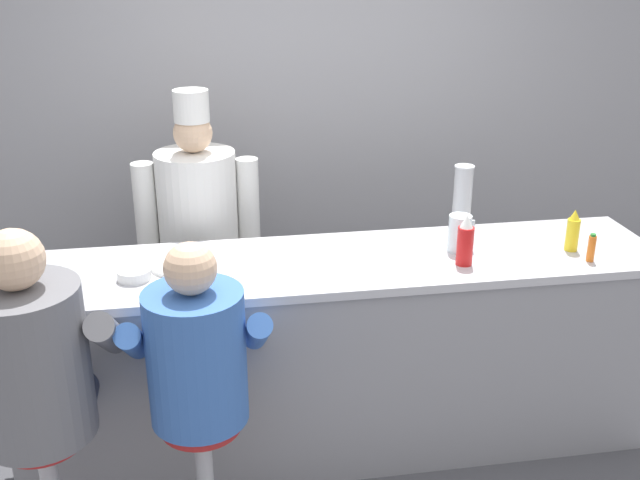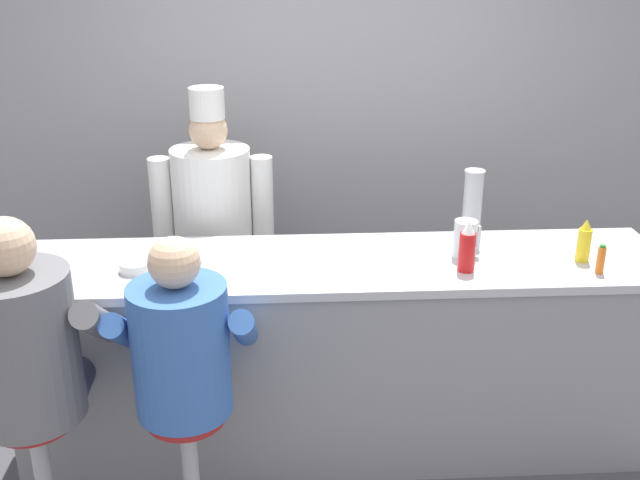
{
  "view_description": "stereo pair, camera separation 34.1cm",
  "coord_description": "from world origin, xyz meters",
  "px_view_note": "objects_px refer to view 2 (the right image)",
  "views": [
    {
      "loc": [
        -0.62,
        -2.82,
        2.41
      ],
      "look_at": [
        -0.11,
        0.31,
        1.13
      ],
      "focal_mm": 42.0,
      "sensor_mm": 36.0,
      "label": 1
    },
    {
      "loc": [
        -0.28,
        -2.86,
        2.41
      ],
      "look_at": [
        -0.11,
        0.31,
        1.13
      ],
      "focal_mm": 42.0,
      "sensor_mm": 36.0,
      "label": 2
    }
  ],
  "objects_px": {
    "mustard_bottle_yellow": "(584,242)",
    "cook_in_whites_near": "(214,227)",
    "water_pitcher_clear": "(465,239)",
    "diner_seated_blue": "(183,356)",
    "breakfast_plate": "(179,260)",
    "cup_stack_steel": "(472,206)",
    "diner_seated_grey": "(26,350)",
    "coffee_mug_blue": "(5,274)",
    "cereal_bowl": "(136,266)",
    "ketchup_bottle_red": "(467,248)",
    "hot_sauce_bottle_orange": "(601,260)"
  },
  "relations": [
    {
      "from": "mustard_bottle_yellow",
      "to": "cook_in_whites_near",
      "type": "distance_m",
      "value": 1.93
    },
    {
      "from": "water_pitcher_clear",
      "to": "diner_seated_blue",
      "type": "bearing_deg",
      "value": -154.68
    },
    {
      "from": "breakfast_plate",
      "to": "cup_stack_steel",
      "type": "bearing_deg",
      "value": 7.79
    },
    {
      "from": "diner_seated_grey",
      "to": "coffee_mug_blue",
      "type": "bearing_deg",
      "value": 115.3
    },
    {
      "from": "cup_stack_steel",
      "to": "diner_seated_blue",
      "type": "xyz_separation_m",
      "value": [
        -1.34,
        -0.8,
        -0.33
      ]
    },
    {
      "from": "diner_seated_blue",
      "to": "mustard_bottle_yellow",
      "type": "bearing_deg",
      "value": 16.02
    },
    {
      "from": "diner_seated_grey",
      "to": "cereal_bowl",
      "type": "bearing_deg",
      "value": 55.67
    },
    {
      "from": "mustard_bottle_yellow",
      "to": "breakfast_plate",
      "type": "bearing_deg",
      "value": 177.28
    },
    {
      "from": "ketchup_bottle_red",
      "to": "water_pitcher_clear",
      "type": "xyz_separation_m",
      "value": [
        0.03,
        0.16,
        -0.02
      ]
    },
    {
      "from": "coffee_mug_blue",
      "to": "cook_in_whites_near",
      "type": "xyz_separation_m",
      "value": [
        0.84,
        0.85,
        -0.12
      ]
    },
    {
      "from": "water_pitcher_clear",
      "to": "cereal_bowl",
      "type": "relative_size",
      "value": 1.22
    },
    {
      "from": "mustard_bottle_yellow",
      "to": "diner_seated_grey",
      "type": "height_order",
      "value": "diner_seated_grey"
    },
    {
      "from": "hot_sauce_bottle_orange",
      "to": "coffee_mug_blue",
      "type": "distance_m",
      "value": 2.64
    },
    {
      "from": "breakfast_plate",
      "to": "cup_stack_steel",
      "type": "distance_m",
      "value": 1.44
    },
    {
      "from": "hot_sauce_bottle_orange",
      "to": "water_pitcher_clear",
      "type": "relative_size",
      "value": 0.75
    },
    {
      "from": "cook_in_whites_near",
      "to": "cup_stack_steel",
      "type": "bearing_deg",
      "value": -19.6
    },
    {
      "from": "mustard_bottle_yellow",
      "to": "cereal_bowl",
      "type": "bearing_deg",
      "value": -180.0
    },
    {
      "from": "diner_seated_grey",
      "to": "diner_seated_blue",
      "type": "distance_m",
      "value": 0.61
    },
    {
      "from": "water_pitcher_clear",
      "to": "coffee_mug_blue",
      "type": "height_order",
      "value": "water_pitcher_clear"
    },
    {
      "from": "cook_in_whites_near",
      "to": "hot_sauce_bottle_orange",
      "type": "bearing_deg",
      "value": -26.35
    },
    {
      "from": "cereal_bowl",
      "to": "cook_in_whites_near",
      "type": "height_order",
      "value": "cook_in_whites_near"
    },
    {
      "from": "breakfast_plate",
      "to": "hot_sauce_bottle_orange",
      "type": "bearing_deg",
      "value": -6.86
    },
    {
      "from": "hot_sauce_bottle_orange",
      "to": "cup_stack_steel",
      "type": "relative_size",
      "value": 0.37
    },
    {
      "from": "hot_sauce_bottle_orange",
      "to": "diner_seated_blue",
      "type": "height_order",
      "value": "diner_seated_blue"
    },
    {
      "from": "coffee_mug_blue",
      "to": "diner_seated_blue",
      "type": "distance_m",
      "value": 0.93
    },
    {
      "from": "breakfast_plate",
      "to": "cup_stack_steel",
      "type": "xyz_separation_m",
      "value": [
        1.42,
        0.19,
        0.17
      ]
    },
    {
      "from": "mustard_bottle_yellow",
      "to": "water_pitcher_clear",
      "type": "distance_m",
      "value": 0.54
    },
    {
      "from": "diner_seated_blue",
      "to": "diner_seated_grey",
      "type": "bearing_deg",
      "value": 179.54
    },
    {
      "from": "breakfast_plate",
      "to": "cook_in_whites_near",
      "type": "distance_m",
      "value": 0.68
    },
    {
      "from": "hot_sauce_bottle_orange",
      "to": "cup_stack_steel",
      "type": "bearing_deg",
      "value": 138.95
    },
    {
      "from": "diner_seated_blue",
      "to": "cook_in_whites_near",
      "type": "height_order",
      "value": "cook_in_whites_near"
    },
    {
      "from": "cereal_bowl",
      "to": "cook_in_whites_near",
      "type": "relative_size",
      "value": 0.09
    },
    {
      "from": "cup_stack_steel",
      "to": "coffee_mug_blue",
      "type": "bearing_deg",
      "value": -169.99
    },
    {
      "from": "coffee_mug_blue",
      "to": "breakfast_plate",
      "type": "bearing_deg",
      "value": 14.23
    },
    {
      "from": "hot_sauce_bottle_orange",
      "to": "diner_seated_blue",
      "type": "distance_m",
      "value": 1.88
    },
    {
      "from": "coffee_mug_blue",
      "to": "cup_stack_steel",
      "type": "distance_m",
      "value": 2.19
    },
    {
      "from": "cereal_bowl",
      "to": "coffee_mug_blue",
      "type": "xyz_separation_m",
      "value": [
        -0.55,
        -0.1,
        0.02
      ]
    },
    {
      "from": "ketchup_bottle_red",
      "to": "diner_seated_grey",
      "type": "distance_m",
      "value": 1.91
    },
    {
      "from": "breakfast_plate",
      "to": "cereal_bowl",
      "type": "xyz_separation_m",
      "value": [
        -0.18,
        -0.09,
        0.01
      ]
    },
    {
      "from": "coffee_mug_blue",
      "to": "diner_seated_blue",
      "type": "xyz_separation_m",
      "value": [
        0.81,
        -0.42,
        -0.18
      ]
    },
    {
      "from": "mustard_bottle_yellow",
      "to": "water_pitcher_clear",
      "type": "bearing_deg",
      "value": 171.44
    },
    {
      "from": "cereal_bowl",
      "to": "cook_in_whites_near",
      "type": "xyz_separation_m",
      "value": [
        0.29,
        0.75,
        -0.1
      ]
    },
    {
      "from": "cook_in_whites_near",
      "to": "breakfast_plate",
      "type": "bearing_deg",
      "value": -99.26
    },
    {
      "from": "hot_sauce_bottle_orange",
      "to": "cereal_bowl",
      "type": "relative_size",
      "value": 0.92
    },
    {
      "from": "water_pitcher_clear",
      "to": "breakfast_plate",
      "type": "distance_m",
      "value": 1.35
    },
    {
      "from": "coffee_mug_blue",
      "to": "cook_in_whites_near",
      "type": "bearing_deg",
      "value": 45.32
    },
    {
      "from": "cup_stack_steel",
      "to": "diner_seated_blue",
      "type": "bearing_deg",
      "value": -149.16
    },
    {
      "from": "ketchup_bottle_red",
      "to": "diner_seated_blue",
      "type": "relative_size",
      "value": 0.17
    },
    {
      "from": "cereal_bowl",
      "to": "cup_stack_steel",
      "type": "height_order",
      "value": "cup_stack_steel"
    },
    {
      "from": "water_pitcher_clear",
      "to": "diner_seated_grey",
      "type": "relative_size",
      "value": 0.12
    }
  ]
}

